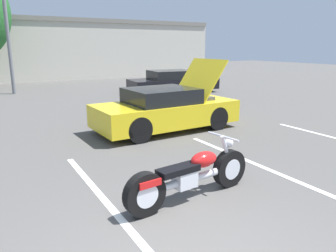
{
  "coord_description": "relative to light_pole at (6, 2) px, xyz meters",
  "views": [
    {
      "loc": [
        -1.8,
        -2.57,
        2.44
      ],
      "look_at": [
        1.56,
        3.23,
        0.8
      ],
      "focal_mm": 35.0,
      "sensor_mm": 36.0,
      "label": 1
    }
  ],
  "objects": [
    {
      "name": "spectator_midground",
      "position": [
        5.3,
        -8.67,
        -3.41
      ],
      "size": [
        0.52,
        0.24,
        1.86
      ],
      "color": "brown",
      "rests_on": "ground"
    },
    {
      "name": "show_car_hood_open",
      "position": [
        3.06,
        -10.56,
        -3.9
      ],
      "size": [
        4.27,
        1.94,
        2.05
      ],
      "rotation": [
        0.0,
        0.0,
        0.04
      ],
      "color": "yellow",
      "rests_on": "ground"
    },
    {
      "name": "parking_stripe_back",
      "position": [
        3.25,
        -14.63,
        -4.52
      ],
      "size": [
        0.12,
        5.7,
        0.01
      ],
      "primitive_type": "cube",
      "color": "white",
      "rests_on": "ground"
    },
    {
      "name": "parked_car_right_row",
      "position": [
        7.35,
        -3.73,
        -3.96
      ],
      "size": [
        4.83,
        2.28,
        1.19
      ],
      "rotation": [
        0.0,
        0.0,
        -0.1
      ],
      "color": "black",
      "rests_on": "ground"
    },
    {
      "name": "parking_stripe_middle",
      "position": [
        -0.1,
        -14.63,
        -4.52
      ],
      "size": [
        0.12,
        5.7,
        0.01
      ],
      "primitive_type": "cube",
      "color": "white",
      "rests_on": "ground"
    },
    {
      "name": "far_building",
      "position": [
        0.15,
        7.37,
        -2.19
      ],
      "size": [
        32.0,
        4.2,
        4.4
      ],
      "color": "beige",
      "rests_on": "ground"
    },
    {
      "name": "light_pole",
      "position": [
        0.0,
        0.0,
        0.0
      ],
      "size": [
        1.21,
        0.28,
        8.28
      ],
      "color": "slate",
      "rests_on": "ground"
    },
    {
      "name": "motorcycle",
      "position": [
        1.14,
        -14.72,
        -4.12
      ],
      "size": [
        2.45,
        0.7,
        0.97
      ],
      "rotation": [
        0.0,
        0.0,
        0.11
      ],
      "color": "black",
      "rests_on": "ground"
    }
  ]
}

